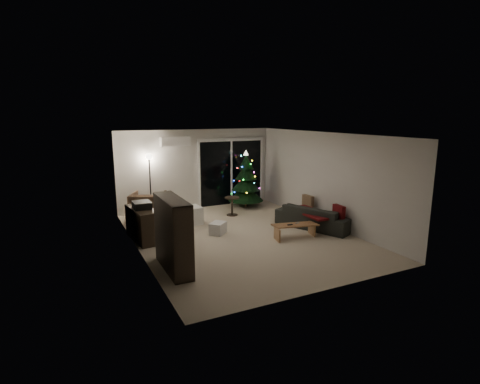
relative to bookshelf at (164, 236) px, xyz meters
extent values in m
plane|color=beige|center=(2.25, 1.24, -0.71)|extent=(6.50, 6.50, 0.00)
plane|color=white|center=(2.25, 1.24, 1.79)|extent=(6.50, 6.50, 0.00)
cube|color=silver|center=(2.25, 4.49, 0.54)|extent=(5.00, 0.02, 2.50)
cube|color=silver|center=(2.25, -2.01, 0.54)|extent=(5.00, 0.02, 2.50)
cube|color=silver|center=(-0.25, 1.24, 0.54)|extent=(0.02, 6.50, 2.50)
cube|color=silver|center=(4.75, 1.24, 0.54)|extent=(0.02, 6.50, 2.50)
cube|color=black|center=(3.45, 4.47, 0.34)|extent=(2.20, 0.02, 2.10)
cube|color=white|center=(1.55, 4.37, 1.44)|extent=(0.90, 0.22, 0.28)
cube|color=#3F3833|center=(3.45, 4.99, -0.76)|extent=(2.60, 1.00, 0.10)
cube|color=white|center=(3.45, 5.39, -0.21)|extent=(2.20, 0.06, 1.00)
cube|color=black|center=(0.00, 2.01, -0.32)|extent=(0.61, 1.29, 0.78)
cube|color=black|center=(0.00, 2.01, 0.15)|extent=(0.39, 0.47, 0.17)
imported|color=#42281E|center=(0.48, 3.59, -0.29)|extent=(1.20, 1.22, 0.83)
cube|color=white|center=(1.46, 2.80, -0.47)|extent=(0.58, 0.58, 0.48)
cube|color=white|center=(0.54, 1.60, -0.58)|extent=(0.43, 0.37, 0.26)
cube|color=white|center=(1.78, 1.65, -0.56)|extent=(0.53, 0.52, 0.30)
cylinder|color=black|center=(2.86, 3.12, -0.43)|extent=(0.51, 0.51, 0.55)
cylinder|color=black|center=(0.73, 4.34, 0.18)|extent=(0.28, 0.28, 1.77)
imported|color=black|center=(4.30, 1.03, -0.41)|extent=(1.54, 2.16, 0.59)
cube|color=#3B0806|center=(4.20, 1.03, -0.28)|extent=(0.63, 1.45, 0.05)
cube|color=#7A6245|center=(4.55, 1.68, -0.18)|extent=(0.15, 0.40, 0.39)
cube|color=#3B0806|center=(4.55, 0.38, -0.18)|extent=(0.14, 0.39, 0.39)
cube|color=black|center=(3.22, 0.56, -0.36)|extent=(0.13, 0.04, 0.02)
cube|color=slate|center=(3.47, 0.61, -0.36)|extent=(0.13, 0.08, 0.02)
cone|color=black|center=(3.71, 3.90, 0.21)|extent=(1.50, 1.50, 1.84)
camera|label=1|loc=(-1.66, -6.71, 2.25)|focal=28.00mm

